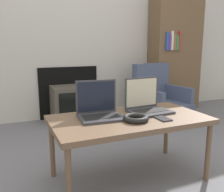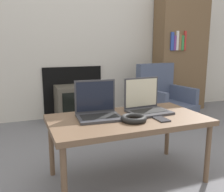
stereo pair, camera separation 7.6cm
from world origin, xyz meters
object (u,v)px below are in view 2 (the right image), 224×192
(headphones, at_px, (134,118))
(phone, at_px, (161,119))
(tv, at_px, (77,103))
(laptop_right, at_px, (146,104))
(laptop_left, at_px, (98,109))
(armchair, at_px, (162,94))

(headphones, height_order, phone, headphones)
(headphones, distance_m, tv, 1.64)
(laptop_right, xyz_separation_m, headphones, (-0.19, -0.18, -0.04))
(laptop_left, distance_m, armchair, 1.70)
(laptop_left, xyz_separation_m, tv, (0.19, 1.44, -0.29))
(laptop_left, relative_size, headphones, 1.79)
(laptop_right, xyz_separation_m, armchair, (0.87, 1.14, -0.19))
(phone, relative_size, tv, 0.24)
(headphones, bearing_deg, laptop_right, 44.22)
(headphones, bearing_deg, laptop_left, 136.99)
(armchair, bearing_deg, headphones, -138.96)
(headphones, height_order, armchair, armchair)
(laptop_right, bearing_deg, phone, -95.27)
(headphones, distance_m, phone, 0.18)
(laptop_left, bearing_deg, laptop_right, 4.21)
(phone, height_order, armchair, armchair)
(laptop_right, bearing_deg, headphones, -139.48)
(phone, distance_m, tv, 1.69)
(phone, height_order, tv, phone)
(laptop_left, bearing_deg, armchair, 46.59)
(tv, height_order, armchair, armchair)
(laptop_left, height_order, phone, laptop_left)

